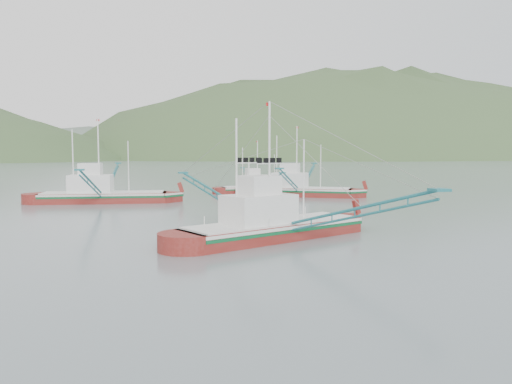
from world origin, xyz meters
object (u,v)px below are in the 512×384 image
object	(u,v)px
bg_boat_far	(259,185)
bg_boat_right	(299,180)
main_boat	(273,209)
bg_boat_left	(102,189)

from	to	relation	value
bg_boat_far	bg_boat_right	bearing A→B (deg)	-61.31
bg_boat_right	bg_boat_far	bearing A→B (deg)	150.29
main_boat	bg_boat_left	xyz separation A→B (m)	(-13.11, 31.02, -0.45)
bg_boat_right	bg_boat_left	world-z (taller)	bg_boat_left
bg_boat_far	bg_boat_left	world-z (taller)	bg_boat_left
main_boat	bg_boat_left	world-z (taller)	bg_boat_left
bg_boat_far	bg_boat_right	distance (m)	8.43
bg_boat_left	bg_boat_far	bearing A→B (deg)	29.04
main_boat	bg_boat_right	xyz separation A→B (m)	(14.39, 32.94, 0.08)
main_boat	bg_boat_right	distance (m)	35.95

